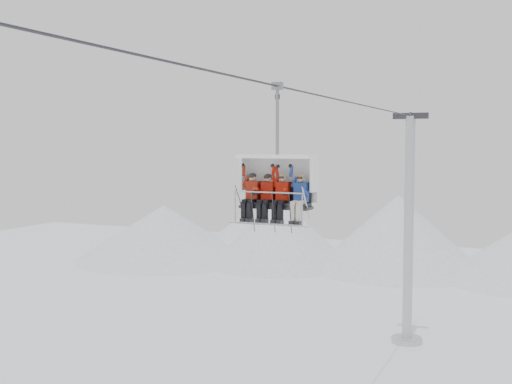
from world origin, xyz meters
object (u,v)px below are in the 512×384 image
at_px(skier_center_left, 267,196).
at_px(lift_tower_right, 408,245).
at_px(chairlift_carrier, 279,180).
at_px(skier_far_right, 300,197).
at_px(skier_far_left, 251,195).
at_px(skier_center_right, 282,196).

bearing_deg(skier_center_left, lift_tower_right, 89.31).
height_order(chairlift_carrier, skier_far_right, chairlift_carrier).
relative_size(skier_far_left, skier_center_right, 1.00).
xyz_separation_m(lift_tower_right, skier_far_left, (-0.73, -20.69, 4.40)).
distance_m(skier_far_left, skier_center_right, 0.94).
distance_m(lift_tower_right, skier_center_left, 21.15).
bearing_deg(skier_center_right, chairlift_carrier, 124.67).
bearing_deg(lift_tower_right, skier_far_right, -87.90).
bearing_deg(skier_center_left, skier_far_right, 0.11).
height_order(lift_tower_right, chairlift_carrier, lift_tower_right).
bearing_deg(skier_far_right, skier_center_left, -179.89).
bearing_deg(chairlift_carrier, skier_center_left, -129.09).
height_order(lift_tower_right, skier_center_left, lift_tower_right).
distance_m(chairlift_carrier, skier_center_right, 0.59).
height_order(lift_tower_right, skier_far_right, lift_tower_right).
height_order(skier_far_left, skier_far_right, skier_far_left).
bearing_deg(chairlift_carrier, lift_tower_right, 90.00).
relative_size(skier_center_left, skier_far_right, 1.00).
distance_m(chairlift_carrier, skier_far_right, 0.94).
xyz_separation_m(lift_tower_right, skier_center_left, (-0.25, -20.69, 4.39)).
xyz_separation_m(chairlift_carrier, skier_center_left, (-0.25, -0.31, -0.47)).
distance_m(skier_center_left, skier_far_right, 1.01).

